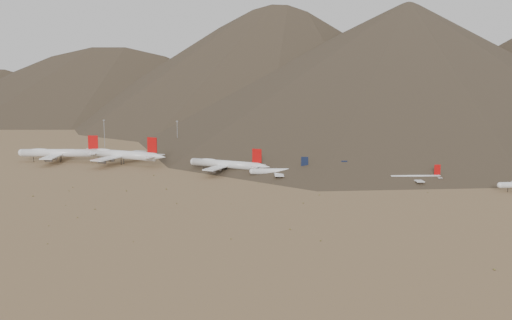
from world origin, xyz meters
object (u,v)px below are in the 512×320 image
(narrowbody_a, at_px, (281,171))
(narrowbody_b, at_px, (324,173))
(widebody_centre, at_px, (121,154))
(widebody_west, at_px, (60,153))
(widebody_east, at_px, (226,164))
(control_tower, at_px, (286,150))

(narrowbody_a, bearing_deg, narrowbody_b, -3.12)
(widebody_centre, xyz_separation_m, narrowbody_a, (133.98, -20.46, -2.96))
(widebody_west, distance_m, widebody_east, 144.26)
(widebody_west, xyz_separation_m, control_tower, (163.50, 83.63, -2.02))
(widebody_centre, bearing_deg, widebody_west, -168.23)
(widebody_centre, bearing_deg, control_tower, 42.95)
(widebody_east, xyz_separation_m, control_tower, (19.51, 92.42, -1.25))
(widebody_centre, xyz_separation_m, control_tower, (110.85, 79.51, -2.44))
(widebody_east, bearing_deg, control_tower, 86.41)
(widebody_centre, height_order, narrowbody_b, widebody_centre)
(control_tower, bearing_deg, widebody_west, -152.91)
(widebody_west, height_order, widebody_centre, widebody_centre)
(widebody_west, height_order, widebody_east, widebody_west)
(narrowbody_b, bearing_deg, narrowbody_a, 177.41)
(narrowbody_a, bearing_deg, widebody_west, 156.93)
(widebody_west, bearing_deg, widebody_east, -19.02)
(narrowbody_b, bearing_deg, control_tower, 101.70)
(widebody_west, xyz_separation_m, narrowbody_b, (215.17, -8.73, -3.32))
(widebody_west, height_order, narrowbody_a, widebody_west)
(widebody_centre, relative_size, narrowbody_a, 1.74)
(control_tower, bearing_deg, narrowbody_a, -76.97)
(widebody_centre, xyz_separation_m, narrowbody_b, (162.52, -12.84, -3.74))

